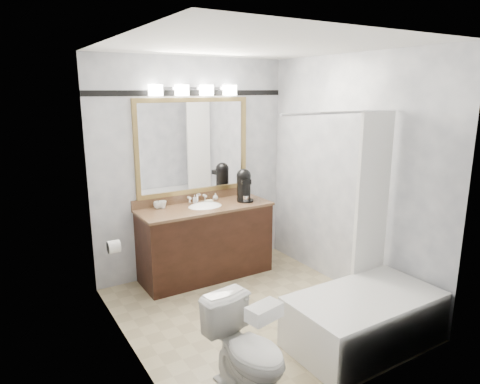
# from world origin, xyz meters

# --- Properties ---
(room) EXTENTS (2.42, 2.62, 2.52)m
(room) POSITION_xyz_m (0.00, 0.00, 1.25)
(room) COLOR tan
(room) RESTS_ON ground
(vanity) EXTENTS (1.53, 0.58, 0.97)m
(vanity) POSITION_xyz_m (0.00, 1.02, 0.44)
(vanity) COLOR black
(vanity) RESTS_ON ground
(mirror) EXTENTS (1.40, 0.04, 1.10)m
(mirror) POSITION_xyz_m (0.00, 1.28, 1.50)
(mirror) COLOR #9B8046
(mirror) RESTS_ON room
(vanity_light_bar) EXTENTS (1.02, 0.14, 0.12)m
(vanity_light_bar) POSITION_xyz_m (0.00, 1.23, 2.13)
(vanity_light_bar) COLOR silver
(vanity_light_bar) RESTS_ON room
(accent_stripe) EXTENTS (2.40, 0.01, 0.06)m
(accent_stripe) POSITION_xyz_m (0.00, 1.29, 2.10)
(accent_stripe) COLOR black
(accent_stripe) RESTS_ON room
(bathtub) EXTENTS (1.30, 0.75, 1.96)m
(bathtub) POSITION_xyz_m (0.55, -0.90, 0.28)
(bathtub) COLOR white
(bathtub) RESTS_ON ground
(tp_roll) EXTENTS (0.11, 0.12, 0.12)m
(tp_roll) POSITION_xyz_m (-1.14, 0.66, 0.70)
(tp_roll) COLOR white
(tp_roll) RESTS_ON room
(toilet) EXTENTS (0.47, 0.72, 0.68)m
(toilet) POSITION_xyz_m (-0.65, -0.92, 0.34)
(toilet) COLOR white
(toilet) RESTS_ON ground
(tissue_box) EXTENTS (0.26, 0.18, 0.10)m
(tissue_box) POSITION_xyz_m (-0.65, -1.12, 0.73)
(tissue_box) COLOR white
(tissue_box) RESTS_ON toilet
(coffee_maker) EXTENTS (0.20, 0.25, 0.38)m
(coffee_maker) POSITION_xyz_m (0.52, 1.01, 1.05)
(coffee_maker) COLOR black
(coffee_maker) RESTS_ON vanity
(cup_left) EXTENTS (0.11, 0.11, 0.08)m
(cup_left) POSITION_xyz_m (-0.49, 1.20, 0.89)
(cup_left) COLOR white
(cup_left) RESTS_ON vanity
(cup_right) EXTENTS (0.11, 0.11, 0.08)m
(cup_right) POSITION_xyz_m (-0.44, 1.18, 0.89)
(cup_right) COLOR white
(cup_right) RESTS_ON vanity
(soap_bottle_a) EXTENTS (0.05, 0.05, 0.09)m
(soap_bottle_a) POSITION_xyz_m (-0.03, 1.21, 0.90)
(soap_bottle_a) COLOR white
(soap_bottle_a) RESTS_ON vanity
(soap_bottle_b) EXTENTS (0.06, 0.06, 0.08)m
(soap_bottle_b) POSITION_xyz_m (0.23, 1.20, 0.89)
(soap_bottle_b) COLOR white
(soap_bottle_b) RESTS_ON vanity
(soap_bar) EXTENTS (0.09, 0.06, 0.03)m
(soap_bar) POSITION_xyz_m (0.11, 1.13, 0.86)
(soap_bar) COLOR beige
(soap_bar) RESTS_ON vanity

